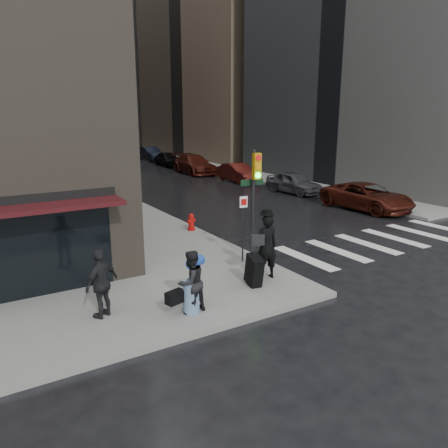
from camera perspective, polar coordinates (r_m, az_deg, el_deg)
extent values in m
plane|color=black|center=(12.81, 1.63, -8.34)|extent=(140.00, 140.00, 0.00)
cube|color=slate|center=(37.76, -21.49, 5.98)|extent=(4.00, 50.00, 0.15)
cube|color=slate|center=(42.23, -3.08, 7.74)|extent=(3.00, 50.00, 0.15)
cube|color=silver|center=(15.57, 10.47, -4.37)|extent=(0.50, 3.00, 0.01)
cube|color=silver|center=(16.64, 14.59, -3.37)|extent=(0.50, 3.00, 0.01)
cube|color=silver|center=(17.79, 18.19, -2.48)|extent=(0.50, 3.00, 0.01)
cube|color=silver|center=(19.01, 21.33, -1.70)|extent=(0.50, 3.00, 0.01)
cube|color=silver|center=(20.28, 24.09, -1.01)|extent=(0.50, 3.00, 0.01)
cube|color=silver|center=(21.59, 26.52, -0.39)|extent=(0.50, 3.00, 0.01)
cube|color=slate|center=(75.63, -6.30, 20.03)|extent=(22.00, 20.00, 25.00)
cube|color=slate|center=(89.45, -24.87, 20.23)|extent=(40.00, 12.00, 32.00)
imported|color=black|center=(12.89, 5.52, -2.96)|extent=(0.78, 0.59, 1.94)
cylinder|color=black|center=(12.63, 5.63, 1.33)|extent=(0.41, 0.41, 0.05)
cylinder|color=black|center=(12.61, 5.64, 1.60)|extent=(0.26, 0.26, 0.16)
cube|color=black|center=(12.62, 4.36, -2.08)|extent=(0.43, 0.21, 0.34)
cube|color=black|center=(12.43, 3.96, -6.11)|extent=(0.46, 0.80, 0.98)
cylinder|color=black|center=(12.26, 4.00, -3.84)|extent=(0.04, 0.04, 0.45)
imported|color=black|center=(10.72, -4.35, -7.57)|extent=(0.91, 0.79, 1.59)
cube|color=black|center=(10.72, -6.37, -9.46)|extent=(0.53, 0.38, 0.30)
cylinder|color=#1C409C|center=(10.81, -3.76, -4.96)|extent=(0.54, 0.44, 0.25)
imported|color=black|center=(10.86, -15.68, -7.47)|extent=(1.07, 0.86, 1.70)
cylinder|color=black|center=(14.23, 3.80, 2.32)|extent=(0.11, 0.11, 3.66)
cube|color=#B8870C|center=(13.84, 4.30, 7.54)|extent=(0.27, 0.19, 0.82)
cylinder|color=red|center=(13.73, 4.52, 8.63)|extent=(0.19, 0.06, 0.18)
cylinder|color=orange|center=(13.76, 4.50, 7.50)|extent=(0.19, 0.06, 0.18)
cylinder|color=#19E533|center=(13.80, 4.47, 6.36)|extent=(0.19, 0.06, 0.18)
cylinder|color=black|center=(14.23, 2.47, -0.70)|extent=(0.05, 0.05, 2.20)
cube|color=white|center=(14.00, 2.58, 2.90)|extent=(0.28, 0.05, 0.37)
cube|color=black|center=(14.16, 3.67, 5.46)|extent=(0.82, 0.11, 0.20)
cylinder|color=#9D0D09|center=(18.35, -4.28, -0.65)|extent=(0.32, 0.32, 0.10)
cylinder|color=#9D0D09|center=(18.29, -4.30, 0.10)|extent=(0.24, 0.24, 0.59)
sphere|color=#9D0D09|center=(18.22, -4.31, 1.06)|extent=(0.22, 0.22, 0.22)
cylinder|color=#9D0D09|center=(18.27, -4.30, 0.40)|extent=(0.42, 0.23, 0.14)
imported|color=#3D130C|center=(23.94, 18.15, 3.42)|extent=(2.53, 5.08, 1.38)
imported|color=#434348|center=(27.85, 9.08, 5.37)|extent=(1.90, 4.05, 1.34)
imported|color=#44110D|center=(32.11, 1.82, 6.71)|extent=(1.53, 4.08, 1.33)
imported|color=#43140D|center=(36.68, -3.91, 7.80)|extent=(2.45, 5.39, 1.53)
imported|color=black|center=(41.90, -7.30, 8.42)|extent=(1.74, 4.05, 1.36)
imported|color=black|center=(47.35, -9.58, 9.05)|extent=(1.55, 4.35, 1.43)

